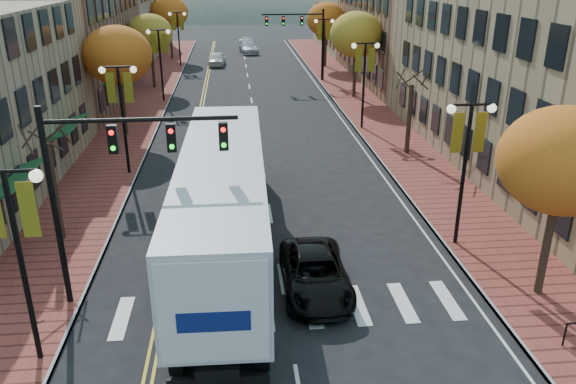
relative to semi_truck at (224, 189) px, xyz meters
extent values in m
plane|color=black|center=(2.02, -6.55, -2.68)|extent=(200.00, 200.00, 0.00)
cube|color=brown|center=(-6.98, 25.95, -2.61)|extent=(4.00, 85.00, 0.15)
cube|color=brown|center=(11.02, 25.95, -2.61)|extent=(4.00, 85.00, 0.15)
cube|color=brown|center=(-14.98, 29.45, 2.82)|extent=(12.00, 24.00, 11.00)
cube|color=#9E8966|center=(-14.98, 54.45, 2.07)|extent=(12.00, 26.00, 9.50)
cube|color=brown|center=(20.52, 35.45, 2.32)|extent=(15.00, 24.00, 10.00)
cube|color=#9E8966|center=(20.52, 57.45, 2.82)|extent=(15.00, 20.00, 11.00)
cylinder|color=#382619|center=(-6.98, 1.45, -0.43)|extent=(0.28, 0.28, 4.20)
cylinder|color=#382619|center=(-6.98, 17.45, -0.08)|extent=(0.28, 0.28, 4.90)
ellipsoid|color=orange|center=(-6.98, 17.45, 2.78)|extent=(4.48, 4.48, 3.81)
cylinder|color=#382619|center=(-6.98, 33.45, -0.26)|extent=(0.28, 0.28, 4.55)
ellipsoid|color=gold|center=(-6.98, 33.45, 2.39)|extent=(4.16, 4.16, 3.54)
cylinder|color=#382619|center=(-6.98, 51.45, -0.01)|extent=(0.28, 0.28, 5.04)
ellipsoid|color=orange|center=(-6.98, 51.45, 2.93)|extent=(4.61, 4.61, 3.92)
cylinder|color=#382619|center=(11.02, -4.55, -0.26)|extent=(0.28, 0.28, 4.55)
ellipsoid|color=orange|center=(11.02, -4.55, 2.39)|extent=(4.16, 4.16, 3.54)
cylinder|color=#382619|center=(11.02, 11.45, -0.43)|extent=(0.28, 0.28, 4.20)
cylinder|color=#382619|center=(11.02, 27.45, -0.08)|extent=(0.28, 0.28, 4.90)
ellipsoid|color=gold|center=(11.02, 27.45, 2.78)|extent=(4.48, 4.48, 3.81)
cylinder|color=#382619|center=(11.02, 43.45, -0.15)|extent=(0.28, 0.28, 4.76)
ellipsoid|color=orange|center=(11.02, 43.45, 2.62)|extent=(4.35, 4.35, 3.70)
cylinder|color=black|center=(-5.48, -6.55, 0.32)|extent=(0.16, 0.16, 6.00)
cylinder|color=black|center=(-5.48, -6.55, 3.32)|extent=(1.60, 0.10, 0.10)
sphere|color=#FFF2CC|center=(-4.68, -6.55, 3.17)|extent=(0.36, 0.36, 0.36)
cube|color=gold|center=(-5.03, -6.55, 2.22)|extent=(0.45, 0.03, 1.60)
cylinder|color=black|center=(-5.48, 9.45, 0.32)|extent=(0.16, 0.16, 6.00)
cylinder|color=black|center=(-5.48, 9.45, 3.32)|extent=(1.60, 0.10, 0.10)
sphere|color=#FFF2CC|center=(-6.28, 9.45, 3.17)|extent=(0.36, 0.36, 0.36)
sphere|color=#FFF2CC|center=(-4.68, 9.45, 3.17)|extent=(0.36, 0.36, 0.36)
cube|color=gold|center=(-5.93, 9.45, 2.22)|extent=(0.45, 0.03, 1.60)
cube|color=gold|center=(-5.03, 9.45, 2.22)|extent=(0.45, 0.03, 1.60)
cylinder|color=black|center=(-5.48, 27.45, 0.32)|extent=(0.16, 0.16, 6.00)
cylinder|color=black|center=(-5.48, 27.45, 3.32)|extent=(1.60, 0.10, 0.10)
sphere|color=#FFF2CC|center=(-6.28, 27.45, 3.17)|extent=(0.36, 0.36, 0.36)
sphere|color=#FFF2CC|center=(-4.68, 27.45, 3.17)|extent=(0.36, 0.36, 0.36)
cube|color=gold|center=(-5.93, 27.45, 2.22)|extent=(0.45, 0.03, 1.60)
cube|color=gold|center=(-5.03, 27.45, 2.22)|extent=(0.45, 0.03, 1.60)
cylinder|color=black|center=(-5.48, 45.45, 0.32)|extent=(0.16, 0.16, 6.00)
cylinder|color=black|center=(-5.48, 45.45, 3.32)|extent=(1.60, 0.10, 0.10)
sphere|color=#FFF2CC|center=(-6.28, 45.45, 3.17)|extent=(0.36, 0.36, 0.36)
sphere|color=#FFF2CC|center=(-4.68, 45.45, 3.17)|extent=(0.36, 0.36, 0.36)
cube|color=gold|center=(-5.93, 45.45, 2.22)|extent=(0.45, 0.03, 1.60)
cube|color=gold|center=(-5.03, 45.45, 2.22)|extent=(0.45, 0.03, 1.60)
cylinder|color=black|center=(9.52, -0.55, 0.32)|extent=(0.16, 0.16, 6.00)
cylinder|color=black|center=(9.52, -0.55, 3.32)|extent=(1.60, 0.10, 0.10)
sphere|color=#FFF2CC|center=(8.72, -0.55, 3.17)|extent=(0.36, 0.36, 0.36)
sphere|color=#FFF2CC|center=(10.32, -0.55, 3.17)|extent=(0.36, 0.36, 0.36)
cube|color=gold|center=(9.07, -0.55, 2.22)|extent=(0.45, 0.03, 1.60)
cube|color=gold|center=(9.97, -0.55, 2.22)|extent=(0.45, 0.03, 1.60)
cylinder|color=black|center=(9.52, 17.45, 0.32)|extent=(0.16, 0.16, 6.00)
cylinder|color=black|center=(9.52, 17.45, 3.32)|extent=(1.60, 0.10, 0.10)
sphere|color=#FFF2CC|center=(8.72, 17.45, 3.17)|extent=(0.36, 0.36, 0.36)
sphere|color=#FFF2CC|center=(10.32, 17.45, 3.17)|extent=(0.36, 0.36, 0.36)
cube|color=gold|center=(9.07, 17.45, 2.22)|extent=(0.45, 0.03, 1.60)
cube|color=gold|center=(9.97, 17.45, 2.22)|extent=(0.45, 0.03, 1.60)
cylinder|color=black|center=(9.52, 35.45, 0.32)|extent=(0.16, 0.16, 6.00)
cylinder|color=black|center=(9.52, 35.45, 3.32)|extent=(1.60, 0.10, 0.10)
sphere|color=#FFF2CC|center=(8.72, 35.45, 3.17)|extent=(0.36, 0.36, 0.36)
sphere|color=#FFF2CC|center=(10.32, 35.45, 3.17)|extent=(0.36, 0.36, 0.36)
cube|color=gold|center=(9.07, 35.45, 2.22)|extent=(0.45, 0.03, 1.60)
cube|color=gold|center=(9.97, 35.45, 2.22)|extent=(0.45, 0.03, 1.60)
cylinder|color=black|center=(-5.38, -3.55, 0.82)|extent=(0.20, 0.20, 7.00)
cylinder|color=black|center=(-2.38, -3.55, 3.82)|extent=(6.00, 0.14, 0.14)
cube|color=black|center=(-3.28, -3.55, 3.22)|extent=(0.30, 0.25, 0.90)
sphere|color=#FF0C0C|center=(-3.28, -3.69, 3.47)|extent=(0.16, 0.16, 0.16)
cube|color=black|center=(-1.48, -3.55, 3.22)|extent=(0.30, 0.25, 0.90)
sphere|color=#FF0C0C|center=(-1.48, -3.69, 3.47)|extent=(0.16, 0.16, 0.16)
cube|color=black|center=(0.14, -3.55, 3.22)|extent=(0.30, 0.25, 0.90)
sphere|color=#FF0C0C|center=(0.14, -3.69, 3.47)|extent=(0.16, 0.16, 0.16)
cylinder|color=black|center=(9.42, 35.45, 0.82)|extent=(0.20, 0.20, 7.00)
cylinder|color=black|center=(6.42, 35.45, 3.82)|extent=(6.00, 0.14, 0.14)
cube|color=black|center=(7.32, 35.45, 3.22)|extent=(0.30, 0.25, 0.90)
sphere|color=#FF0C0C|center=(7.32, 35.31, 3.47)|extent=(0.16, 0.16, 0.16)
cube|color=black|center=(5.52, 35.45, 3.22)|extent=(0.30, 0.25, 0.90)
sphere|color=#FF0C0C|center=(5.52, 35.31, 3.47)|extent=(0.16, 0.16, 0.16)
cube|color=black|center=(3.90, 35.45, 3.22)|extent=(0.30, 0.25, 0.90)
sphere|color=#FF0C0C|center=(3.90, 35.31, 3.47)|extent=(0.16, 0.16, 0.16)
cube|color=black|center=(-0.03, -1.47, -1.71)|extent=(1.46, 14.95, 0.40)
cube|color=silver|center=(-0.03, -1.47, 0.30)|extent=(3.29, 14.99, 3.22)
cube|color=black|center=(0.16, 7.71, -0.79)|extent=(2.94, 3.50, 2.87)
cylinder|color=black|center=(-1.36, -7.42, -2.11)|extent=(0.43, 1.16, 1.15)
cylinder|color=black|center=(1.05, -7.47, -2.11)|extent=(0.43, 1.16, 1.15)
cylinder|color=black|center=(-1.33, -6.04, -2.11)|extent=(0.43, 1.16, 1.15)
cylinder|color=black|center=(1.08, -6.09, -2.11)|extent=(0.43, 1.16, 1.15)
cylinder|color=black|center=(-1.07, 6.36, -2.11)|extent=(0.43, 1.16, 1.15)
cylinder|color=black|center=(1.34, 6.31, -2.11)|extent=(0.43, 1.16, 1.15)
cylinder|color=black|center=(-1.02, 8.89, -2.11)|extent=(0.43, 1.16, 1.15)
cylinder|color=black|center=(1.39, 8.84, -2.11)|extent=(0.43, 1.16, 1.15)
imported|color=#0D1137|center=(-1.54, -3.18, -1.99)|extent=(2.02, 4.36, 1.38)
imported|color=black|center=(3.19, -3.45, -1.99)|extent=(2.33, 4.99, 1.38)
imported|color=silver|center=(-1.34, 46.06, -1.94)|extent=(2.03, 4.49, 1.50)
imported|color=#B4B5BD|center=(2.67, 55.47, -1.93)|extent=(2.69, 5.41, 1.51)
imported|color=#ACABB3|center=(2.52, 61.73, -2.01)|extent=(1.93, 4.22, 1.34)
camera|label=1|loc=(0.52, -20.76, 8.25)|focal=35.00mm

